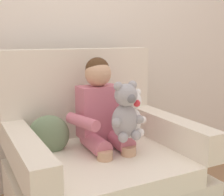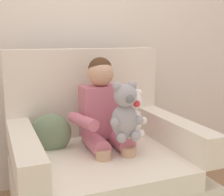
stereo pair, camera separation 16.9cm
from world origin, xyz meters
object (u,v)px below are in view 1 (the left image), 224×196
object	(u,v)px
plush_white	(132,114)
throw_pillow	(49,135)
armchair	(100,170)
seated_child	(103,116)
plush_grey	(125,112)

from	to	relation	value
plush_white	throw_pillow	size ratio (longest dim) A/B	1.11
armchair	plush_white	bearing A→B (deg)	-38.25
seated_child	plush_white	distance (m)	0.20
plush_white	throw_pillow	xyz separation A→B (m)	(-0.45, 0.26, -0.14)
plush_grey	throw_pillow	bearing A→B (deg)	133.24
plush_white	seated_child	bearing A→B (deg)	117.11
seated_child	throw_pillow	size ratio (longest dim) A/B	3.17
plush_white	plush_grey	bearing A→B (deg)	-160.52
throw_pillow	armchair	bearing A→B (deg)	-23.70
plush_grey	plush_white	bearing A→B (deg)	21.42
seated_child	plush_white	bearing A→B (deg)	-56.54
seated_child	plush_white	world-z (taller)	seated_child
armchair	plush_white	distance (m)	0.44
plush_grey	throw_pillow	xyz separation A→B (m)	(-0.38, 0.30, -0.17)
seated_child	plush_grey	size ratio (longest dim) A/B	2.37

